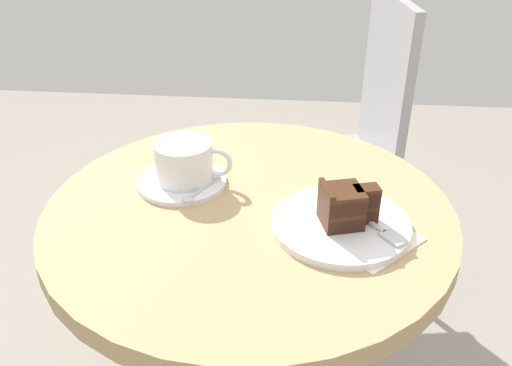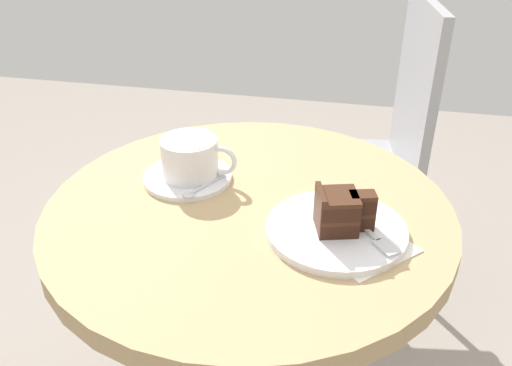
{
  "view_description": "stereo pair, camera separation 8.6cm",
  "coord_description": "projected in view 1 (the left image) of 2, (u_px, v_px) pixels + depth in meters",
  "views": [
    {
      "loc": [
        0.08,
        -0.73,
        1.16
      ],
      "look_at": [
        0.01,
        0.01,
        0.73
      ],
      "focal_mm": 38.0,
      "sensor_mm": 36.0,
      "label": 1
    },
    {
      "loc": [
        0.17,
        -0.72,
        1.16
      ],
      "look_at": [
        0.01,
        0.01,
        0.73
      ],
      "focal_mm": 38.0,
      "sensor_mm": 36.0,
      "label": 2
    }
  ],
  "objects": [
    {
      "name": "cake_slice",
      "position": [
        345.0,
        206.0,
        0.8
      ],
      "size": [
        0.09,
        0.07,
        0.07
      ],
      "rotation": [
        0.0,
        0.0,
        0.28
      ],
      "color": "#381E14",
      "rests_on": "cake_plate"
    },
    {
      "name": "napkin",
      "position": [
        363.0,
        234.0,
        0.81
      ],
      "size": [
        0.18,
        0.18,
        0.0
      ],
      "rotation": [
        0.0,
        0.0,
        2.37
      ],
      "color": "silver",
      "rests_on": "cafe_table"
    },
    {
      "name": "cafe_chair",
      "position": [
        348.0,
        136.0,
        1.48
      ],
      "size": [
        0.43,
        0.43,
        0.9
      ],
      "rotation": [
        0.0,
        0.0,
        4.86
      ],
      "color": "#9E9EA3",
      "rests_on": "ground"
    },
    {
      "name": "cake_plate",
      "position": [
        341.0,
        224.0,
        0.82
      ],
      "size": [
        0.21,
        0.21,
        0.01
      ],
      "color": "white",
      "rests_on": "cafe_table"
    },
    {
      "name": "saucer",
      "position": [
        182.0,
        181.0,
        0.94
      ],
      "size": [
        0.15,
        0.15,
        0.01
      ],
      "color": "white",
      "rests_on": "cafe_table"
    },
    {
      "name": "cafe_table",
      "position": [
        249.0,
        265.0,
        0.94
      ],
      "size": [
        0.66,
        0.66,
        0.69
      ],
      "color": "tan",
      "rests_on": "ground"
    },
    {
      "name": "teaspoon",
      "position": [
        198.0,
        192.0,
        0.89
      ],
      "size": [
        0.05,
        0.09,
        0.0
      ],
      "rotation": [
        0.0,
        0.0,
        4.22
      ],
      "color": "silver",
      "rests_on": "saucer"
    },
    {
      "name": "coffee_cup",
      "position": [
        185.0,
        160.0,
        0.92
      ],
      "size": [
        0.13,
        0.1,
        0.07
      ],
      "color": "white",
      "rests_on": "saucer"
    },
    {
      "name": "fork",
      "position": [
        374.0,
        225.0,
        0.8
      ],
      "size": [
        0.11,
        0.13,
        0.0
      ],
      "rotation": [
        0.0,
        0.0,
        5.37
      ],
      "color": "silver",
      "rests_on": "cake_plate"
    }
  ]
}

